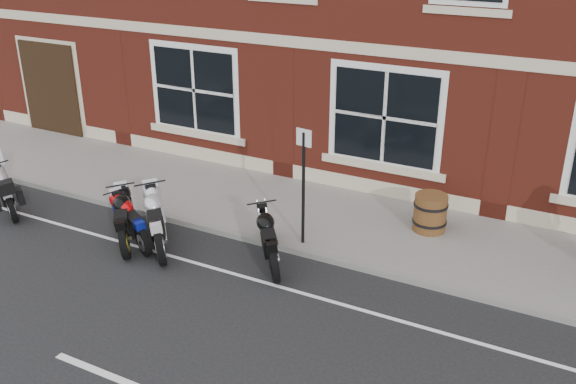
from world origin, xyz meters
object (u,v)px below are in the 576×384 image
(parking_sign, at_px, (303,179))
(moto_sport_silver, at_px, (159,218))
(barrel_planter, at_px, (430,213))
(moto_sport_red, at_px, (132,219))
(moto_touring_silver, at_px, (7,188))
(moto_sport_black, at_px, (127,216))
(moto_naked_black, at_px, (271,236))

(parking_sign, bearing_deg, moto_sport_silver, -146.68)
(moto_sport_silver, xyz_separation_m, barrel_planter, (4.60, 2.82, -0.07))
(moto_sport_red, relative_size, moto_sport_silver, 0.97)
(moto_sport_silver, relative_size, parking_sign, 0.75)
(moto_touring_silver, xyz_separation_m, moto_sport_silver, (3.98, 0.26, 0.06))
(moto_sport_black, relative_size, barrel_planter, 2.15)
(moto_touring_silver, xyz_separation_m, parking_sign, (6.55, 1.41, 0.95))
(moto_sport_black, distance_m, barrel_planter, 6.06)
(moto_sport_black, bearing_deg, parking_sign, -16.45)
(barrel_planter, bearing_deg, moto_touring_silver, -160.27)
(moto_sport_red, xyz_separation_m, moto_sport_black, (-0.11, -0.02, 0.03))
(moto_touring_silver, xyz_separation_m, barrel_planter, (8.58, 3.08, -0.01))
(moto_naked_black, bearing_deg, parking_sign, 30.27)
(barrel_planter, height_order, parking_sign, parking_sign)
(moto_naked_black, distance_m, parking_sign, 1.23)
(moto_naked_black, bearing_deg, moto_touring_silver, 149.90)
(moto_sport_black, bearing_deg, moto_sport_silver, -24.40)
(moto_sport_silver, distance_m, parking_sign, 2.96)
(moto_naked_black, bearing_deg, moto_sport_silver, 154.37)
(moto_sport_black, bearing_deg, moto_touring_silver, 142.87)
(moto_sport_silver, bearing_deg, barrel_planter, -9.53)
(moto_naked_black, height_order, parking_sign, parking_sign)
(moto_sport_black, bearing_deg, moto_naked_black, -27.07)
(moto_naked_black, bearing_deg, moto_sport_black, 155.18)
(moto_touring_silver, bearing_deg, moto_naked_black, -50.94)
(moto_touring_silver, bearing_deg, moto_sport_silver, -53.51)
(moto_sport_red, bearing_deg, moto_touring_silver, 121.86)
(moto_sport_black, xyz_separation_m, moto_sport_silver, (0.67, 0.17, 0.05))
(moto_touring_silver, distance_m, moto_sport_black, 3.30)
(moto_sport_silver, xyz_separation_m, moto_naked_black, (2.26, 0.43, -0.05))
(moto_sport_red, xyz_separation_m, barrel_planter, (5.17, 2.97, 0.02))
(barrel_planter, bearing_deg, moto_naked_black, -134.34)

